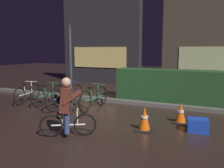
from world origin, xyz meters
The scene contains 14 objects.
ground_plane centered at (0.00, 0.00, 0.00)m, with size 40.00×40.00×0.00m, color black.
sidewalk_curb centered at (0.00, 2.20, 0.06)m, with size 12.00×0.24×0.12m, color #56544F.
hedge_row centered at (1.80, 3.10, 0.56)m, with size 4.80×0.70×1.12m, color #214723.
storefront_left centered at (-3.11, 6.50, 2.44)m, with size 4.47×0.54×4.91m.
storefront_right centered at (2.95, 7.20, 2.43)m, with size 5.63×0.54×4.89m.
street_post centered at (-1.52, 1.20, 1.28)m, with size 0.10×0.10×2.57m, color #2D2D33.
parked_bike_leftmost centered at (-3.19, 1.00, 0.32)m, with size 0.46×1.51×0.70m.
parked_bike_left_mid centered at (-2.35, 1.05, 0.32)m, with size 0.46×1.53×0.71m.
parked_bike_center_left centered at (-1.52, 0.88, 0.36)m, with size 0.46×1.74×0.80m.
parked_bike_center_right centered at (-0.65, 1.13, 0.34)m, with size 0.46×1.63×0.75m.
traffic_cone_near centered at (1.32, -0.10, 0.26)m, with size 0.36×0.36×0.55m.
traffic_cone_far centered at (1.98, 0.80, 0.25)m, with size 0.36×0.36×0.51m.
blue_crate centered at (2.42, 0.30, 0.15)m, with size 0.44×0.32×0.30m, color #193DB7.
cyclist centered at (-0.08, -1.08, 0.63)m, with size 1.04×0.64×1.25m.
Camera 1 is at (2.72, -4.99, 1.81)m, focal length 37.18 mm.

